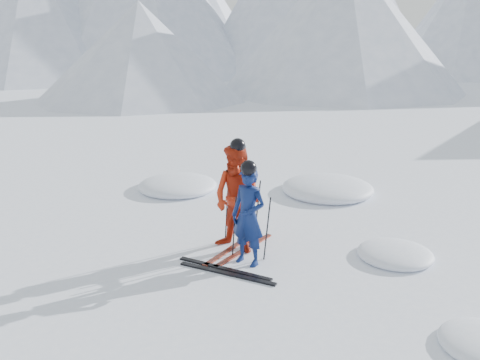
% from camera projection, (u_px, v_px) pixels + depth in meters
% --- Properties ---
extents(ground, '(160.00, 160.00, 0.00)m').
position_uv_depth(ground, '(332.00, 260.00, 8.61)').
color(ground, white).
rests_on(ground, ground).
extents(skier_blue, '(0.69, 0.55, 1.66)m').
position_uv_depth(skier_blue, '(248.00, 216.00, 8.26)').
color(skier_blue, '#0D1D51').
rests_on(skier_blue, ground).
extents(skier_red, '(1.07, 0.92, 1.91)m').
position_uv_depth(skier_red, '(238.00, 199.00, 8.75)').
color(skier_red, '#B5270E').
rests_on(skier_red, ground).
extents(pole_blue_left, '(0.11, 0.08, 1.11)m').
position_uv_depth(pole_blue_left, '(234.00, 227.00, 8.57)').
color(pole_blue_left, black).
rests_on(pole_blue_left, ground).
extents(pole_blue_right, '(0.11, 0.07, 1.11)m').
position_uv_depth(pole_blue_right, '(267.00, 229.00, 8.48)').
color(pole_blue_right, black).
rests_on(pole_blue_right, ground).
extents(pole_red_left, '(0.13, 0.10, 1.27)m').
position_uv_depth(pole_red_left, '(227.00, 210.00, 9.16)').
color(pole_red_left, black).
rests_on(pole_red_left, ground).
extents(pole_red_right, '(0.13, 0.09, 1.27)m').
position_uv_depth(pole_red_right, '(257.00, 215.00, 8.88)').
color(pole_red_right, black).
rests_on(pole_red_right, ground).
extents(ski_worn_left, '(0.42, 1.68, 0.03)m').
position_uv_depth(ski_worn_left, '(231.00, 248.00, 9.05)').
color(ski_worn_left, black).
rests_on(ski_worn_left, ground).
extents(ski_worn_right, '(0.54, 1.66, 0.03)m').
position_uv_depth(ski_worn_right, '(244.00, 250.00, 8.97)').
color(ski_worn_right, black).
rests_on(ski_worn_right, ground).
extents(ski_loose_a, '(1.69, 0.36, 0.03)m').
position_uv_depth(ski_loose_a, '(224.00, 269.00, 8.25)').
color(ski_loose_a, black).
rests_on(ski_loose_a, ground).
extents(ski_loose_b, '(1.70, 0.30, 0.03)m').
position_uv_depth(ski_loose_b, '(227.00, 273.00, 8.08)').
color(ski_loose_b, black).
rests_on(ski_loose_b, ground).
extents(snow_lumps, '(8.02, 7.32, 0.48)m').
position_uv_depth(snow_lumps, '(284.00, 202.00, 11.60)').
color(snow_lumps, white).
rests_on(snow_lumps, ground).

